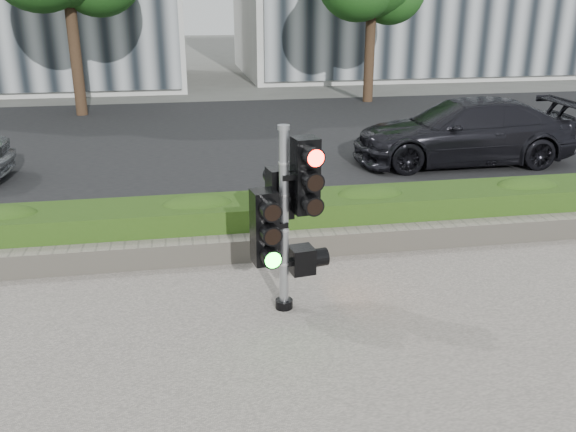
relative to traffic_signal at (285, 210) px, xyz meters
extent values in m
plane|color=#51514C|center=(0.24, -0.37, -1.28)|extent=(120.00, 120.00, 0.00)
cube|color=black|center=(0.24, 9.63, -1.27)|extent=(60.00, 13.00, 0.02)
cube|color=gray|center=(0.24, 2.78, -1.22)|extent=(60.00, 0.25, 0.12)
cube|color=gray|center=(0.24, 1.53, -1.08)|extent=(12.00, 0.32, 0.34)
cube|color=#4E7122|center=(0.24, 2.18, -0.91)|extent=(12.00, 1.00, 0.68)
cylinder|color=black|center=(-4.26, 14.13, 0.74)|extent=(0.36, 0.36, 4.03)
cylinder|color=black|center=(5.74, 15.13, 0.51)|extent=(0.36, 0.36, 3.58)
cylinder|color=black|center=(-0.03, -0.04, -1.20)|extent=(0.22, 0.22, 0.11)
cylinder|color=gray|center=(-0.03, -0.04, -0.15)|extent=(0.11, 0.11, 2.21)
cylinder|color=gray|center=(-0.03, -0.04, 0.98)|extent=(0.14, 0.14, 0.05)
cube|color=#FF1107|center=(0.22, -0.03, 0.42)|extent=(0.32, 0.32, 0.88)
cube|color=#14E51E|center=(-0.27, -0.11, -0.15)|extent=(0.32, 0.32, 0.88)
cube|color=black|center=(-0.03, 0.21, 0.15)|extent=(0.32, 0.32, 0.60)
cube|color=orange|center=(0.20, 0.03, -0.66)|extent=(0.32, 0.32, 0.32)
imported|color=black|center=(5.20, 6.20, -0.54)|extent=(5.08, 2.25, 1.45)
camera|label=1|loc=(-1.16, -6.60, 2.33)|focal=38.00mm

